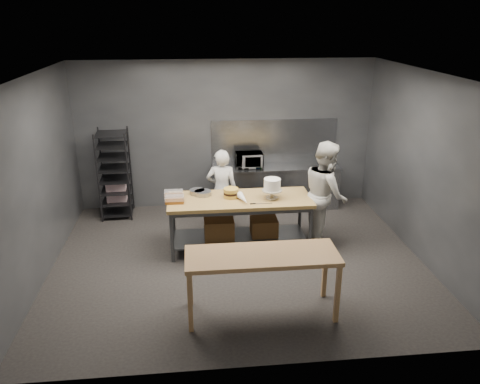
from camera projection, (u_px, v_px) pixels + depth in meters
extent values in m
plane|color=black|center=(238.00, 260.00, 7.73)|extent=(6.00, 6.00, 0.00)
cube|color=#4C4F54|center=(226.00, 135.00, 9.52)|extent=(6.00, 0.04, 3.00)
cube|color=olive|center=(240.00, 200.00, 7.84)|extent=(2.40, 0.90, 0.06)
cube|color=#47494C|center=(240.00, 237.00, 8.09)|extent=(2.25, 0.75, 0.03)
cylinder|color=#47494C|center=(172.00, 238.00, 7.53)|extent=(0.06, 0.06, 0.86)
cylinder|color=#47494C|center=(173.00, 218.00, 8.26)|extent=(0.06, 0.06, 0.86)
cylinder|color=#47494C|center=(310.00, 232.00, 7.75)|extent=(0.06, 0.06, 0.86)
cylinder|color=#47494C|center=(300.00, 213.00, 8.48)|extent=(0.06, 0.06, 0.86)
cube|color=brown|center=(219.00, 228.00, 7.97)|extent=(0.50, 0.40, 0.35)
cube|color=brown|center=(264.00, 226.00, 8.10)|extent=(0.45, 0.38, 0.30)
cube|color=olive|center=(262.00, 256.00, 6.07)|extent=(2.00, 0.70, 0.06)
cube|color=olive|center=(190.00, 303.00, 5.86)|extent=(0.06, 0.06, 0.84)
cube|color=olive|center=(190.00, 278.00, 6.42)|extent=(0.06, 0.06, 0.84)
cube|color=olive|center=(337.00, 294.00, 6.05)|extent=(0.06, 0.06, 0.84)
cube|color=olive|center=(325.00, 270.00, 6.60)|extent=(0.06, 0.06, 0.84)
cube|color=slate|center=(276.00, 167.00, 9.54)|extent=(2.60, 0.60, 0.04)
cube|color=slate|center=(276.00, 188.00, 9.70)|extent=(2.56, 0.56, 0.86)
cube|color=slate|center=(274.00, 141.00, 9.65)|extent=(2.60, 0.02, 0.90)
cube|color=black|center=(115.00, 174.00, 9.16)|extent=(0.62, 0.67, 1.75)
cube|color=silver|center=(116.00, 190.00, 9.28)|extent=(0.39, 0.25, 0.45)
imported|color=silver|center=(222.00, 190.00, 8.59)|extent=(0.61, 0.44, 1.55)
imported|color=silver|center=(325.00, 194.00, 8.01)|extent=(0.71, 0.91, 1.85)
imported|color=black|center=(249.00, 160.00, 9.42)|extent=(0.54, 0.37, 0.30)
cylinder|color=#A79E86|center=(272.00, 198.00, 7.81)|extent=(0.20, 0.20, 0.02)
cylinder|color=#A79E86|center=(272.00, 194.00, 7.79)|extent=(0.06, 0.06, 0.12)
cylinder|color=#A79E86|center=(272.00, 190.00, 7.76)|extent=(0.34, 0.34, 0.02)
cylinder|color=white|center=(272.00, 184.00, 7.73)|extent=(0.28, 0.28, 0.19)
cylinder|color=gold|center=(231.00, 196.00, 7.86)|extent=(0.25, 0.25, 0.06)
cylinder|color=black|center=(231.00, 193.00, 7.84)|extent=(0.25, 0.25, 0.04)
cylinder|color=gold|center=(231.00, 190.00, 7.82)|extent=(0.25, 0.25, 0.06)
cylinder|color=gray|center=(197.00, 192.00, 8.01)|extent=(0.26, 0.26, 0.07)
cylinder|color=gray|center=(203.00, 193.00, 7.95)|extent=(0.29, 0.29, 0.07)
cone|color=white|center=(243.00, 199.00, 7.64)|extent=(0.20, 0.40, 0.12)
cube|color=slate|center=(264.00, 204.00, 7.60)|extent=(0.28, 0.02, 0.00)
cube|color=black|center=(253.00, 204.00, 7.58)|extent=(0.09, 0.02, 0.02)
cube|color=#A86421|center=(175.00, 201.00, 7.65)|extent=(0.30, 0.20, 0.05)
cube|color=silver|center=(174.00, 198.00, 7.63)|extent=(0.31, 0.21, 0.06)
cube|color=#A86421|center=(174.00, 196.00, 7.86)|extent=(0.30, 0.20, 0.05)
cube|color=silver|center=(174.00, 193.00, 7.84)|extent=(0.31, 0.21, 0.06)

